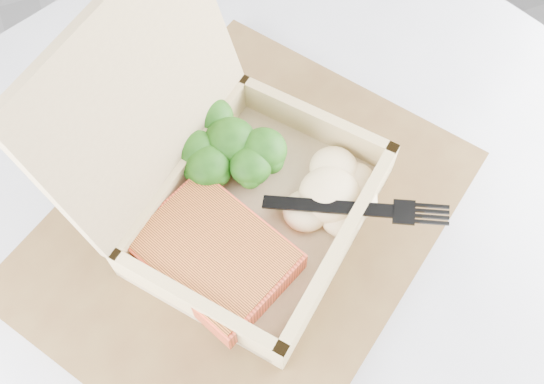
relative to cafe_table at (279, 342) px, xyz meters
name	(u,v)px	position (x,y,z in m)	size (l,w,h in m)	color
floor	(461,299)	(0.46, 0.07, -0.55)	(4.00, 4.00, 0.00)	#9B9BA0
cafe_table	(279,342)	(0.00, 0.00, 0.00)	(1.10, 1.10, 0.75)	black
serving_tray	(246,224)	(-0.01, 0.06, 0.20)	(0.38, 0.30, 0.02)	brown
takeout_container	(223,177)	(-0.02, 0.09, 0.26)	(0.30, 0.30, 0.20)	tan
salmon_fillet	(214,255)	(-0.05, 0.03, 0.23)	(0.09, 0.12, 0.03)	#EF512E
broccoli_pile	(231,147)	(0.00, 0.12, 0.24)	(0.11, 0.11, 0.04)	#266917
mashed_potatoes	(330,194)	(0.06, 0.05, 0.23)	(0.09, 0.08, 0.03)	beige
plastic_fork	(303,203)	(0.04, 0.04, 0.25)	(0.15, 0.09, 0.02)	black
receipt	(106,113)	(-0.10, 0.24, 0.19)	(0.07, 0.14, 0.00)	white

